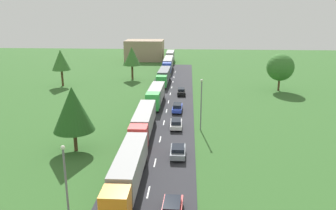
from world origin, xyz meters
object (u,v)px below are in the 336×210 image
object	(u,v)px
lamppost_second	(201,102)
tree_birch	(73,109)
truck_fourth	(164,76)
tree_maple	(280,67)
truck_sixth	(170,56)
truck_fifth	(168,64)
distant_building	(145,50)
truck_lead	(128,171)
lamppost_lead	(66,184)
tree_pine	(61,60)
car_second	(178,151)
car_fifth	(181,91)
car_lead	(172,209)
car_third	(176,124)
truck_third	(156,95)
tree_oak	(132,56)
truck_second	(143,121)
car_fourth	(177,107)

from	to	relation	value
lamppost_second	tree_birch	size ratio (longest dim) A/B	0.93
truck_fourth	lamppost_second	world-z (taller)	lamppost_second
tree_maple	truck_sixth	bearing A→B (deg)	124.08
tree_maple	lamppost_second	bearing A→B (deg)	-124.17
truck_fifth	distant_building	world-z (taller)	distant_building
truck_lead	truck_fourth	bearing A→B (deg)	90.04
truck_sixth	lamppost_lead	world-z (taller)	lamppost_lead
lamppost_lead	tree_pine	distance (m)	59.04
lamppost_second	tree_maple	world-z (taller)	tree_maple
car_second	tree_maple	xyz separation A→B (m)	(22.05, 38.11, 4.59)
car_fifth	distant_building	distance (m)	53.29
car_lead	car_third	xyz separation A→B (m)	(-0.51, 23.63, 0.03)
truck_fourth	tree_pine	world-z (taller)	tree_pine
car_third	tree_pine	size ratio (longest dim) A/B	0.48
truck_third	car_third	xyz separation A→B (m)	(4.51, -13.46, -1.26)
lamppost_lead	tree_birch	world-z (taller)	tree_birch
car_lead	tree_pine	distance (m)	60.73
lamppost_lead	tree_maple	world-z (taller)	tree_maple
car_lead	truck_lead	bearing A→B (deg)	136.58
car_lead	car_second	xyz separation A→B (m)	(0.13, 12.83, 0.06)
tree_maple	tree_oak	bearing A→B (deg)	163.44
truck_fourth	truck_sixth	xyz separation A→B (m)	(-0.30, 34.89, 0.12)
lamppost_second	truck_fifth	bearing A→B (deg)	99.07
truck_second	tree_pine	world-z (taller)	tree_pine
car_third	tree_birch	size ratio (longest dim) A/B	0.49
truck_second	tree_maple	world-z (taller)	tree_maple
car_second	car_fourth	bearing A→B (deg)	92.20
car_fifth	lamppost_lead	distance (m)	48.74
tree_pine	truck_fourth	bearing A→B (deg)	8.41
car_lead	lamppost_lead	xyz separation A→B (m)	(-8.68, -2.41, 3.57)
tree_oak	truck_fourth	bearing A→B (deg)	-30.35
truck_fourth	tree_oak	world-z (taller)	tree_oak
car_second	tree_birch	xyz separation A→B (m)	(-13.68, 1.33, 4.95)
truck_third	car_second	distance (m)	24.83
truck_fifth	tree_birch	xyz separation A→B (m)	(-8.64, -60.63, 3.65)
lamppost_second	car_fourth	bearing A→B (deg)	112.56
car_fourth	tree_maple	distance (m)	29.58
car_second	distant_building	xyz separation A→B (m)	(-14.88, 83.81, 2.80)
lamppost_second	tree_oak	xyz separation A→B (m)	(-16.94, 38.43, 1.67)
car_lead	lamppost_lead	bearing A→B (deg)	-164.46
truck_sixth	truck_second	bearing A→B (deg)	-90.10
truck_fourth	truck_fifth	world-z (taller)	truck_fifth
truck_second	car_second	distance (m)	9.49
car_fifth	lamppost_lead	size ratio (longest dim) A/B	0.54
car_second	tree_oak	xyz separation A→B (m)	(-13.75, 48.76, 5.35)
truck_fourth	tree_birch	distance (m)	43.33
truck_second	car_lead	distance (m)	21.24
tree_oak	distant_building	bearing A→B (deg)	91.85
car_lead	car_fifth	bearing A→B (deg)	90.24
car_third	tree_birch	xyz separation A→B (m)	(-13.04, -9.47, 4.97)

